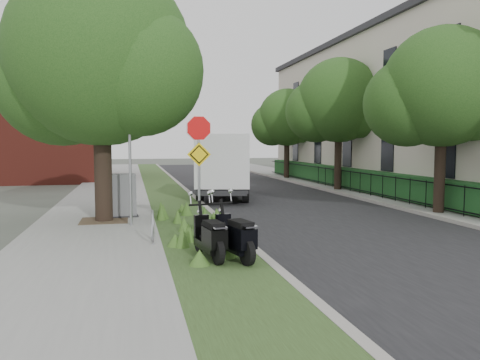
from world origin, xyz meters
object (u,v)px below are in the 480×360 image
object	(u,v)px
scooter_far	(237,241)
utility_cabinet	(121,196)
scooter_near	(211,241)
box_truck	(224,163)
sign_assembly	(199,149)

from	to	relation	value
scooter_far	utility_cabinet	world-z (taller)	utility_cabinet
scooter_near	scooter_far	world-z (taller)	scooter_far
scooter_far	utility_cabinet	size ratio (longest dim) A/B	1.27
scooter_near	scooter_far	xyz separation A→B (m)	(0.50, -0.18, 0.01)
scooter_far	utility_cabinet	bearing A→B (deg)	110.67
utility_cabinet	scooter_near	bearing A→B (deg)	-72.92
scooter_far	box_truck	xyz separation A→B (m)	(1.93, 11.19, 1.04)
box_truck	scooter_near	bearing A→B (deg)	-102.45
sign_assembly	box_truck	xyz separation A→B (m)	(2.21, 7.79, -0.76)
sign_assembly	box_truck	bearing A→B (deg)	74.16
sign_assembly	scooter_far	distance (m)	3.86
utility_cabinet	box_truck	bearing A→B (deg)	48.44
sign_assembly	utility_cabinet	xyz separation A→B (m)	(-2.11, 2.92, -1.55)
sign_assembly	scooter_far	xyz separation A→B (m)	(0.28, -3.41, -1.80)
sign_assembly	utility_cabinet	bearing A→B (deg)	125.86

